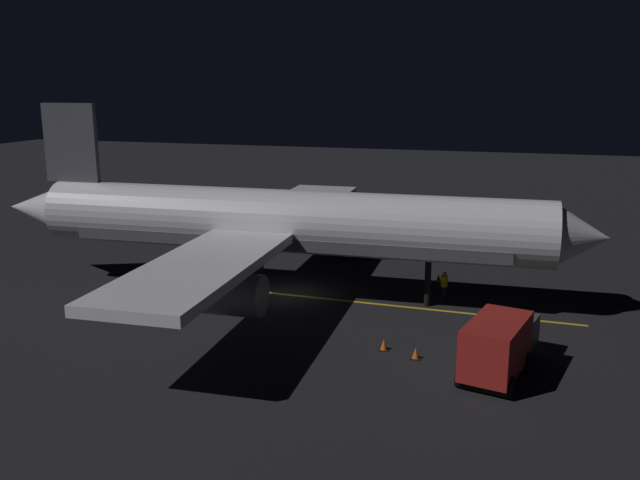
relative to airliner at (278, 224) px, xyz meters
name	(u,v)px	position (x,y,z in m)	size (l,w,h in m)	color
ground_plane	(288,296)	(-0.02, 0.59, -4.40)	(180.00, 180.00, 0.20)	black
apron_guide_stripe	(352,301)	(0.17, 4.59, -4.30)	(0.24, 25.74, 0.01)	gold
airliner	(278,224)	(0.00, 0.00, 0.00)	(32.02, 36.74, 11.19)	white
baggage_truck	(499,346)	(8.11, 13.14, -2.97)	(6.25, 3.40, 2.64)	maroon
catering_truck	(373,240)	(-10.63, 3.46, -3.10)	(3.49, 6.30, 2.32)	navy
ground_crew_worker	(444,286)	(-1.56, 9.68, -3.42)	(0.40, 0.40, 1.74)	black
traffic_cone_near_left	(416,354)	(7.43, 9.44, -4.05)	(0.50, 0.50, 0.55)	#EA590F
traffic_cone_near_right	(438,279)	(-5.16, 8.94, -4.05)	(0.50, 0.50, 0.55)	#EA590F
traffic_cone_under_wing	(384,345)	(6.82, 7.82, -4.05)	(0.50, 0.50, 0.55)	#EA590F
traffic_cone_far	(427,289)	(-2.81, 8.54, -4.05)	(0.50, 0.50, 0.55)	#EA590F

